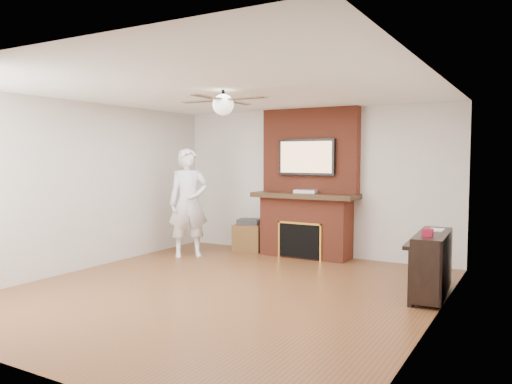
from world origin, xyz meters
The scene contains 13 objects.
room_shell centered at (0.00, 0.00, 1.25)m, with size 5.36×5.86×2.86m.
fireplace centered at (0.00, 2.55, 1.00)m, with size 1.78×0.64×2.50m.
tv centered at (0.00, 2.50, 1.68)m, with size 1.00×0.08×0.60m.
ceiling_fan centered at (0.00, 0.00, 2.33)m, with size 1.21×1.21×0.31m.
person centered at (-1.71, 1.52, 0.91)m, with size 0.67×0.45×1.82m, color white.
side_table centered at (-1.10, 2.48, 0.26)m, with size 0.59×0.59×0.57m.
piano centered at (2.31, 1.02, 0.42)m, with size 0.51×1.21×0.87m.
cable_box centered at (0.01, 2.45, 1.11)m, with size 0.37×0.21×0.05m, color silver.
candle_orange centered at (-0.16, 2.38, 0.05)m, with size 0.07×0.07×0.11m, color #C38C16.
candle_green centered at (0.02, 2.35, 0.04)m, with size 0.06×0.06×0.08m, color #48712D.
candle_cream centered at (0.08, 2.32, 0.05)m, with size 0.08×0.08×0.11m, color beige.
candle_blue centered at (0.23, 2.30, 0.04)m, with size 0.06×0.06×0.09m, color #2C6085.
candle_green_extra centered at (0.15, 2.35, 0.04)m, with size 0.06×0.06×0.08m, color brown.
Camera 1 is at (3.43, -5.15, 1.68)m, focal length 35.00 mm.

